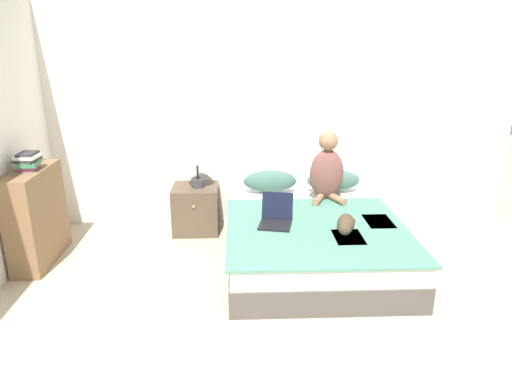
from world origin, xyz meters
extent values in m
cube|color=white|center=(0.00, 3.32, 1.27)|extent=(5.60, 0.05, 2.55)
cube|color=#4C4742|center=(0.44, 2.29, 0.11)|extent=(1.56, 1.94, 0.23)
cube|color=silver|center=(0.44, 2.29, 0.31)|extent=(1.54, 1.91, 0.16)
cube|color=#4C8470|center=(0.44, 2.09, 0.40)|extent=(1.61, 1.55, 0.02)
cube|color=#5B9384|center=(1.04, 2.22, 0.41)|extent=(0.24, 0.35, 0.01)
cube|color=#5B9384|center=(0.68, 1.88, 0.41)|extent=(0.24, 0.33, 0.01)
ellipsoid|color=#42665B|center=(0.09, 3.13, 0.53)|extent=(0.58, 0.20, 0.24)
ellipsoid|color=#42665B|center=(0.79, 3.13, 0.53)|extent=(0.58, 0.20, 0.24)
ellipsoid|color=brown|center=(0.66, 2.88, 0.68)|extent=(0.35, 0.19, 0.53)
sphere|color=#9E7051|center=(0.66, 2.88, 1.03)|extent=(0.20, 0.20, 0.20)
cylinder|color=#9E7051|center=(0.57, 2.76, 0.45)|extent=(0.17, 0.25, 0.07)
cylinder|color=#9E7051|center=(0.76, 2.76, 0.45)|extent=(0.17, 0.25, 0.07)
ellipsoid|color=#473828|center=(0.68, 2.00, 0.49)|extent=(0.23, 0.33, 0.15)
sphere|color=#473828|center=(0.63, 1.83, 0.51)|extent=(0.11, 0.11, 0.11)
cone|color=#473828|center=(0.66, 1.82, 0.56)|extent=(0.05, 0.05, 0.05)
cone|color=#473828|center=(0.60, 1.84, 0.56)|extent=(0.05, 0.05, 0.05)
cylinder|color=#473828|center=(0.73, 2.19, 0.43)|extent=(0.17, 0.07, 0.03)
cube|color=black|center=(0.07, 2.14, 0.42)|extent=(0.33, 0.31, 0.02)
cube|color=black|center=(0.10, 2.29, 0.55)|extent=(0.29, 0.12, 0.25)
cube|color=brown|center=(-0.72, 3.03, 0.25)|extent=(0.49, 0.44, 0.51)
sphere|color=tan|center=(-0.72, 2.80, 0.37)|extent=(0.03, 0.03, 0.03)
cylinder|color=#38383D|center=(-0.69, 3.03, 0.55)|extent=(0.15, 0.15, 0.09)
cylinder|color=#38383D|center=(-0.69, 3.03, 0.69)|extent=(0.02, 0.02, 0.19)
cone|color=white|center=(-0.69, 3.03, 0.88)|extent=(0.30, 0.30, 0.18)
cube|color=brown|center=(-2.14, 2.37, 0.45)|extent=(0.27, 0.80, 0.90)
cube|color=#844270|center=(-2.13, 2.38, 0.92)|extent=(0.15, 0.21, 0.04)
cube|color=#3D7A51|center=(-2.13, 2.37, 0.96)|extent=(0.19, 0.23, 0.04)
cube|color=#2D2D33|center=(-2.14, 2.38, 0.99)|extent=(0.19, 0.23, 0.03)
cube|color=beige|center=(-2.13, 2.37, 1.02)|extent=(0.19, 0.19, 0.03)
cube|color=#2D2D33|center=(-2.13, 2.38, 1.05)|extent=(0.14, 0.19, 0.02)
camera|label=1|loc=(-0.25, -1.64, 2.02)|focal=32.00mm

